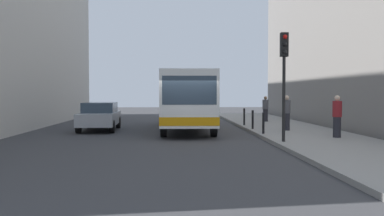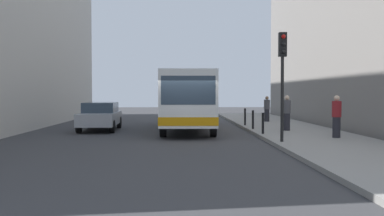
# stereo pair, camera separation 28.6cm
# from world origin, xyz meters

# --- Properties ---
(ground_plane) EXTENTS (80.00, 80.00, 0.00)m
(ground_plane) POSITION_xyz_m (0.00, 0.00, 0.00)
(ground_plane) COLOR #38383A
(sidewalk) EXTENTS (4.40, 40.00, 0.15)m
(sidewalk) POSITION_xyz_m (5.40, 0.00, 0.07)
(sidewalk) COLOR gray
(sidewalk) RESTS_ON ground
(bus) EXTENTS (2.75, 11.07, 3.00)m
(bus) POSITION_xyz_m (0.18, 5.00, 1.73)
(bus) COLOR white
(bus) RESTS_ON ground
(car_beside_bus) EXTENTS (1.95, 4.44, 1.48)m
(car_beside_bus) POSITION_xyz_m (-4.47, 4.48, 0.78)
(car_beside_bus) COLOR #A5A8AD
(car_beside_bus) RESTS_ON ground
(traffic_light) EXTENTS (0.28, 0.33, 4.10)m
(traffic_light) POSITION_xyz_m (3.55, -2.33, 3.01)
(traffic_light) COLOR black
(traffic_light) RESTS_ON sidewalk
(bollard_near) EXTENTS (0.11, 0.11, 0.95)m
(bollard_near) POSITION_xyz_m (3.45, 0.78, 0.62)
(bollard_near) COLOR black
(bollard_near) RESTS_ON sidewalk
(bollard_mid) EXTENTS (0.11, 0.11, 0.95)m
(bollard_mid) POSITION_xyz_m (3.45, 3.33, 0.62)
(bollard_mid) COLOR black
(bollard_mid) RESTS_ON sidewalk
(bollard_far) EXTENTS (0.11, 0.11, 0.95)m
(bollard_far) POSITION_xyz_m (3.45, 5.87, 0.62)
(bollard_far) COLOR black
(bollard_far) RESTS_ON sidewalk
(pedestrian_near_signal) EXTENTS (0.38, 0.38, 1.74)m
(pedestrian_near_signal) POSITION_xyz_m (6.14, -0.95, 1.02)
(pedestrian_near_signal) COLOR #26262D
(pedestrian_near_signal) RESTS_ON sidewalk
(pedestrian_mid_sidewalk) EXTENTS (0.38, 0.38, 1.71)m
(pedestrian_mid_sidewalk) POSITION_xyz_m (4.94, 2.39, 1.01)
(pedestrian_mid_sidewalk) COLOR #26262D
(pedestrian_mid_sidewalk) RESTS_ON sidewalk
(pedestrian_far_sidewalk) EXTENTS (0.38, 0.38, 1.62)m
(pedestrian_far_sidewalk) POSITION_xyz_m (5.32, 8.83, 0.95)
(pedestrian_far_sidewalk) COLOR #26262D
(pedestrian_far_sidewalk) RESTS_ON sidewalk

